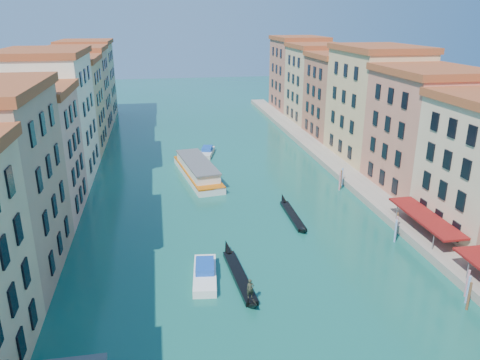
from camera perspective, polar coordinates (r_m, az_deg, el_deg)
name	(u,v)px	position (r m, az deg, el deg)	size (l,w,h in m)	color
left_bank_palazzos	(42,130)	(76.26, -22.94, 5.63)	(12.80, 128.40, 21.00)	#D0B28D
right_bank_palazzos	(390,116)	(84.09, 17.81, 7.44)	(12.80, 128.40, 21.00)	#B06347
quay	(341,170)	(83.07, 12.25, 1.18)	(4.00, 140.00, 1.00)	gray
mooring_poles_right	(450,276)	(52.23, 24.25, -10.59)	(1.44, 54.24, 3.20)	brown
vaporetto_far	(197,170)	(79.22, -5.22, 1.24)	(7.13, 19.41, 2.82)	silver
gondola_fore	(239,275)	(49.59, -0.09, -11.48)	(1.98, 13.60, 2.71)	black
gondola_far	(292,214)	(64.18, 6.38, -4.15)	(1.30, 12.53, 1.78)	black
motorboat_mid	(205,273)	(49.75, -4.30, -11.24)	(3.14, 7.62, 1.53)	white
motorboat_far	(207,152)	(92.18, -4.06, 3.45)	(3.98, 7.50, 1.48)	silver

